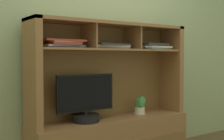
{
  "coord_description": "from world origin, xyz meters",
  "views": [
    {
      "loc": [
        -1.68,
        -2.46,
        1.06
      ],
      "look_at": [
        0.0,
        0.0,
        0.94
      ],
      "focal_mm": 48.42,
      "sensor_mm": 36.0,
      "label": 1
    }
  ],
  "objects_px": {
    "potted_orchid": "(140,105)",
    "magazine_stack_centre": "(154,47)",
    "tv_monitor": "(86,103)",
    "magazine_stack_right": "(63,43)",
    "magazine_stack_left": "(110,46)",
    "media_console": "(112,123)"
  },
  "relations": [
    {
      "from": "potted_orchid",
      "to": "magazine_stack_right",
      "type": "height_order",
      "value": "magazine_stack_right"
    },
    {
      "from": "magazine_stack_left",
      "to": "media_console",
      "type": "bearing_deg",
      "value": -101.78
    },
    {
      "from": "magazine_stack_right",
      "to": "magazine_stack_left",
      "type": "bearing_deg",
      "value": 5.25
    },
    {
      "from": "tv_monitor",
      "to": "potted_orchid",
      "type": "relative_size",
      "value": 3.04
    },
    {
      "from": "tv_monitor",
      "to": "magazine_stack_centre",
      "type": "bearing_deg",
      "value": -1.29
    },
    {
      "from": "magazine_stack_left",
      "to": "magazine_stack_centre",
      "type": "xyz_separation_m",
      "value": [
        0.52,
        -0.08,
        0.0
      ]
    },
    {
      "from": "tv_monitor",
      "to": "potted_orchid",
      "type": "distance_m",
      "value": 0.67
    },
    {
      "from": "media_console",
      "to": "magazine_stack_right",
      "type": "bearing_deg",
      "value": -179.41
    },
    {
      "from": "tv_monitor",
      "to": "potted_orchid",
      "type": "height_order",
      "value": "tv_monitor"
    },
    {
      "from": "media_console",
      "to": "magazine_stack_left",
      "type": "relative_size",
      "value": 4.22
    },
    {
      "from": "media_console",
      "to": "tv_monitor",
      "type": "relative_size",
      "value": 2.86
    },
    {
      "from": "magazine_stack_centre",
      "to": "magazine_stack_right",
      "type": "distance_m",
      "value": 1.06
    },
    {
      "from": "magazine_stack_right",
      "to": "media_console",
      "type": "bearing_deg",
      "value": 0.59
    },
    {
      "from": "magazine_stack_left",
      "to": "tv_monitor",
      "type": "bearing_deg",
      "value": -168.49
    },
    {
      "from": "media_console",
      "to": "magazine_stack_right",
      "type": "xyz_separation_m",
      "value": [
        -0.53,
        -0.01,
        0.78
      ]
    },
    {
      "from": "magazine_stack_centre",
      "to": "magazine_stack_right",
      "type": "relative_size",
      "value": 0.93
    },
    {
      "from": "tv_monitor",
      "to": "magazine_stack_right",
      "type": "distance_m",
      "value": 0.59
    },
    {
      "from": "tv_monitor",
      "to": "magazine_stack_centre",
      "type": "relative_size",
      "value": 1.53
    },
    {
      "from": "media_console",
      "to": "magazine_stack_left",
      "type": "xyz_separation_m",
      "value": [
        0.01,
        0.04,
        0.77
      ]
    },
    {
      "from": "media_console",
      "to": "magazine_stack_centre",
      "type": "xyz_separation_m",
      "value": [
        0.53,
        -0.04,
        0.77
      ]
    },
    {
      "from": "media_console",
      "to": "potted_orchid",
      "type": "height_order",
      "value": "media_console"
    },
    {
      "from": "potted_orchid",
      "to": "magazine_stack_centre",
      "type": "xyz_separation_m",
      "value": [
        0.17,
        -0.03,
        0.62
      ]
    }
  ]
}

